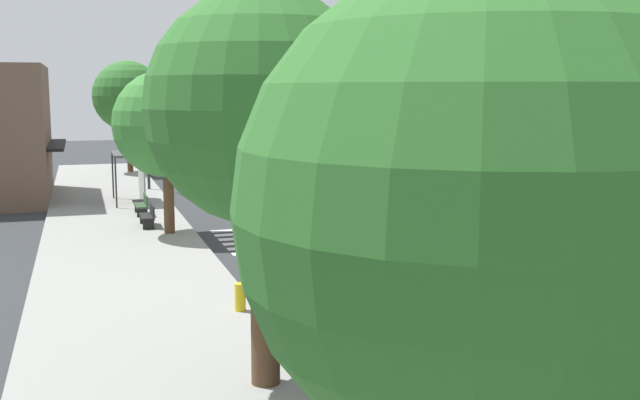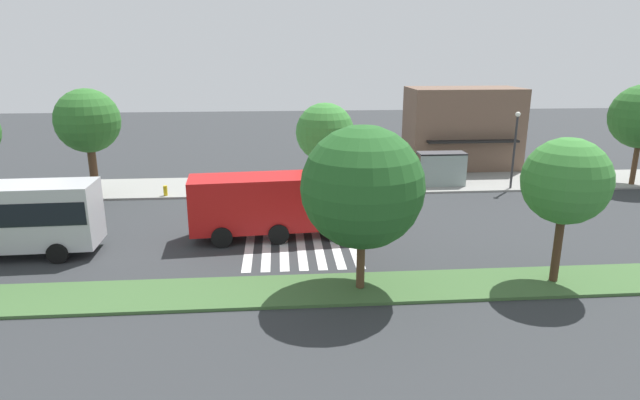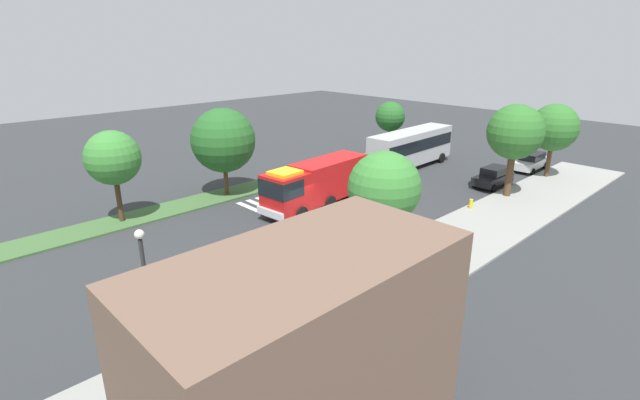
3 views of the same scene
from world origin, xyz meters
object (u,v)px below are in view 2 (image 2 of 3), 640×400
object	(u,v)px
street_lamp	(515,143)
median_tree_center	(566,182)
bench_west_of_shelter	(347,182)
sidewalk_tree_center	(325,132)
parked_car_mid	(54,194)
fire_truck	(283,202)
bench_near_shelter	(389,181)
fire_hydrant	(165,191)
bus_stop_shelter	(443,163)
median_tree_west	(362,187)
sidewalk_tree_west	(88,121)

from	to	relation	value
street_lamp	median_tree_center	distance (m)	16.53
street_lamp	bench_west_of_shelter	bearing A→B (deg)	174.99
sidewalk_tree_center	median_tree_center	world-z (taller)	median_tree_center
parked_car_mid	sidewalk_tree_center	distance (m)	18.46
fire_truck	median_tree_center	distance (m)	14.00
bench_near_shelter	bench_west_of_shelter	xyz separation A→B (m)	(-3.10, 0.00, 0.00)
bench_near_shelter	bench_west_of_shelter	bearing A→B (deg)	180.00
fire_truck	fire_hydrant	size ratio (longest dim) A/B	13.97
street_lamp	sidewalk_tree_center	size ratio (longest dim) A/B	0.89
parked_car_mid	bench_near_shelter	distance (m)	22.98
bench_west_of_shelter	fire_hydrant	world-z (taller)	bench_west_of_shelter
bus_stop_shelter	bench_west_of_shelter	bearing A→B (deg)	-179.76
median_tree_west	street_lamp	bearing A→B (deg)	49.16
bench_west_of_shelter	sidewalk_tree_center	bearing A→B (deg)	-159.11
sidewalk_tree_west	fire_hydrant	xyz separation A→B (m)	(4.86, -0.50, -4.80)
bench_west_of_shelter	sidewalk_tree_center	xyz separation A→B (m)	(-1.70, -0.65, 3.75)
sidewalk_tree_west	bench_west_of_shelter	bearing A→B (deg)	2.09
fire_hydrant	fire_truck	bearing A→B (deg)	-46.43
median_tree_west	bench_near_shelter	bearing A→B (deg)	74.30
street_lamp	fire_hydrant	world-z (taller)	street_lamp
bus_stop_shelter	street_lamp	bearing A→B (deg)	-12.48
parked_car_mid	fire_hydrant	distance (m)	7.03
bench_near_shelter	median_tree_center	bearing A→B (deg)	-76.89
street_lamp	sidewalk_tree_west	xyz separation A→B (m)	(-29.73, 0.40, 1.83)
bench_west_of_shelter	street_lamp	xyz separation A→B (m)	(11.97, -1.05, 2.87)
median_tree_center	bench_near_shelter	bearing A→B (deg)	103.11
sidewalk_tree_west	fire_hydrant	bearing A→B (deg)	-5.87
parked_car_mid	bench_west_of_shelter	bearing A→B (deg)	9.11
fire_truck	median_tree_center	size ratio (longest dim) A/B	1.54
bus_stop_shelter	sidewalk_tree_center	size ratio (longest dim) A/B	0.56
bench_near_shelter	street_lamp	size ratio (longest dim) A/B	0.29
parked_car_mid	bus_stop_shelter	distance (m)	26.97
parked_car_mid	street_lamp	world-z (taller)	street_lamp
fire_truck	street_lamp	size ratio (longest dim) A/B	1.76
bench_near_shelter	median_tree_center	xyz separation A→B (m)	(3.91, -16.77, 4.04)
parked_car_mid	median_tree_center	xyz separation A→B (m)	(26.71, -13.92, 3.77)
bench_west_of_shelter	median_tree_west	xyz separation A→B (m)	(-1.61, -16.77, 3.97)
median_tree_west	sidewalk_tree_center	bearing A→B (deg)	90.31
sidewalk_tree_west	bus_stop_shelter	bearing A→B (deg)	1.56
median_tree_west	fire_truck	bearing A→B (deg)	114.06
median_tree_west	fire_hydrant	distance (m)	19.69
fire_hydrant	sidewalk_tree_west	bearing A→B (deg)	174.13
bench_near_shelter	sidewalk_tree_center	size ratio (longest dim) A/B	0.26
sidewalk_tree_west	fire_hydrant	world-z (taller)	sidewalk_tree_west
parked_car_mid	median_tree_center	distance (m)	30.35
bus_stop_shelter	fire_hydrant	xyz separation A→B (m)	(-19.99, -1.18, -1.40)
bench_near_shelter	median_tree_west	bearing A→B (deg)	-105.70
fire_hydrant	bench_near_shelter	bearing A→B (deg)	4.11
bus_stop_shelter	median_tree_center	bearing A→B (deg)	-90.32
fire_truck	median_tree_center	xyz separation A→B (m)	(11.78, -7.09, 2.65)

